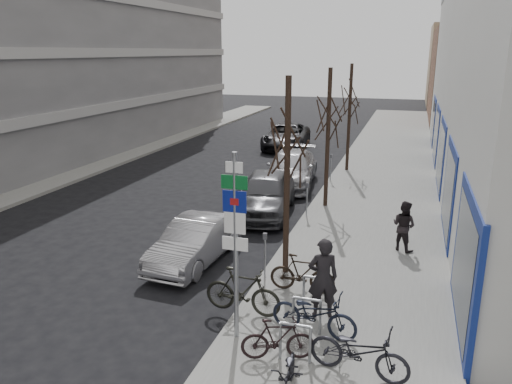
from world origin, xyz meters
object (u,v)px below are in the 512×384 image
Objects in this scene: bike_rack at (307,311)px; tree_near at (288,131)px; highway_sign_pole at (235,236)px; meter_mid at (307,196)px; bike_far_inner at (302,273)px; meter_front at (265,251)px; meter_back at (331,165)px; tree_far at (351,92)px; pedestrian_near at (323,278)px; pedestrian_far at (404,225)px; lane_car at (286,136)px; bike_far_curb at (360,347)px; bike_mid_curb at (314,310)px; parked_car_back at (291,169)px; parked_car_front at (195,241)px; bike_near_right at (278,339)px; parked_car_mid at (265,193)px; tree_mid at (329,105)px; bike_mid_inner at (243,291)px; bike_near_left at (289,374)px.

tree_near is (-1.20, 2.90, 3.44)m from bike_rack.
highway_sign_pole is 3.31× the size of meter_mid.
bike_far_inner is (-0.50, 1.86, 0.00)m from bike_rack.
highway_sign_pole is at bearing -85.25° from meter_front.
meter_back is at bearing 4.20° from bike_far_inner.
tree_far is 15.45m from pedestrian_near.
pedestrian_far is at bearing -34.00° from meter_mid.
lane_car reaches higher than meter_mid.
bike_far_curb is at bearing -78.74° from meter_back.
tree_near is at bearing 32.43° from bike_far_inner.
bike_rack is at bearing 87.25° from bike_mid_curb.
highway_sign_pole is 13.53m from parked_car_back.
bike_far_inner is 0.32× the size of parked_car_back.
meter_mid is 5.07m from parked_car_back.
parked_car_front is 0.75× the size of parked_car_back.
highway_sign_pole is 2.18× the size of bike_far_curb.
meter_mid is 9.51m from bike_far_curb.
bike_near_right is 0.31× the size of parked_car_mid.
highway_sign_pole reaches higher than meter_mid.
meter_front is 2.45m from parked_car_front.
tree_mid is 13.44m from lane_car.
pedestrian_far reaches higher than meter_front.
bike_far_curb is 0.48× the size of parked_car_front.
lane_car is 17.79m from pedestrian_far.
bike_mid_inner is (0.05, -7.52, -0.19)m from meter_mid.
meter_front is at bearing -86.34° from parked_car_back.
highway_sign_pole is 2.49× the size of bike_far_inner.
tree_near and tree_far have the same top height.
tree_near is 3.26× the size of bike_far_inner.
pedestrian_far is at bearing -37.04° from bike_near_right.
parked_car_mid is (-2.81, 6.24, 0.17)m from bike_far_inner.
tree_far reaches higher than meter_back.
tree_mid reaches higher than pedestrian_far.
bike_near_right is at bearing 108.22° from bike_near_left.
bike_near_right is (1.31, -9.04, -0.31)m from meter_mid.
bike_far_curb is (1.59, -0.03, 0.13)m from bike_near_right.
bike_near_right is 0.88× the size of bike_far_inner.
bike_far_inner is at bearing -80.99° from parked_car_back.
pedestrian_near reaches higher than pedestrian_far.
bike_near_right is at bearing -81.76° from meter_mid.
bike_far_curb reaches higher than bike_rack.
bike_near_left is 0.39× the size of parked_car_front.
tree_near is 0.97× the size of lane_car.
tree_far is at bearing 49.87° from parked_car_back.
tree_mid is (-1.20, 9.40, 3.44)m from bike_rack.
pedestrian_far is (0.61, 6.69, 0.21)m from bike_far_curb.
meter_front reaches higher than bike_mid_inner.
tree_mid is 3.69× the size of bike_near_right.
lane_car is (-5.85, 21.56, 0.13)m from bike_rack.
lane_car is at bearing 14.45° from bike_mid_inner.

